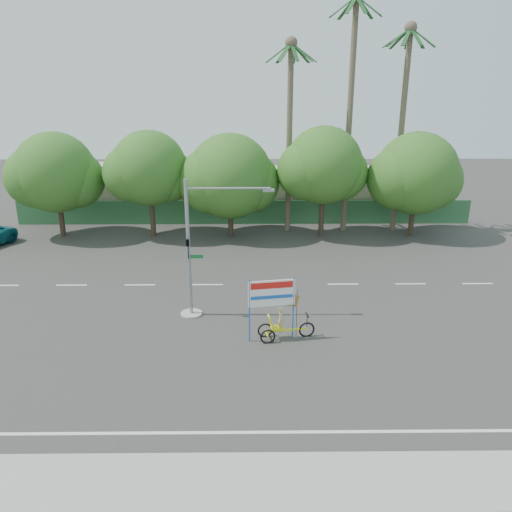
{
  "coord_description": "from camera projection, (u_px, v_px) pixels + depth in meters",
  "views": [
    {
      "loc": [
        0.57,
        -19.23,
        11.2
      ],
      "look_at": [
        0.8,
        3.04,
        3.5
      ],
      "focal_mm": 35.0,
      "sensor_mm": 36.0,
      "label": 1
    }
  ],
  "objects": [
    {
      "name": "ground",
      "position": [
        238.0,
        354.0,
        21.83
      ],
      "size": [
        120.0,
        120.0,
        0.0
      ],
      "primitive_type": "plane",
      "color": "#33302D",
      "rests_on": "ground"
    },
    {
      "name": "sidewalk_near",
      "position": [
        233.0,
        483.0,
        14.72
      ],
      "size": [
        50.0,
        2.4,
        0.12
      ],
      "primitive_type": "cube",
      "color": "gray",
      "rests_on": "ground"
    },
    {
      "name": "fence",
      "position": [
        244.0,
        212.0,
        41.82
      ],
      "size": [
        38.0,
        0.08,
        2.0
      ],
      "primitive_type": "cube",
      "color": "#336B3D",
      "rests_on": "ground"
    },
    {
      "name": "building_left",
      "position": [
        136.0,
        190.0,
        45.65
      ],
      "size": [
        12.0,
        8.0,
        4.0
      ],
      "primitive_type": "cube",
      "color": "beige",
      "rests_on": "ground"
    },
    {
      "name": "building_right",
      "position": [
        332.0,
        192.0,
        45.89
      ],
      "size": [
        14.0,
        8.0,
        3.6
      ],
      "primitive_type": "cube",
      "color": "beige",
      "rests_on": "ground"
    },
    {
      "name": "tree_far_left",
      "position": [
        55.0,
        175.0,
        37.15
      ],
      "size": [
        7.14,
        6.0,
        7.96
      ],
      "color": "#473828",
      "rests_on": "ground"
    },
    {
      "name": "tree_left",
      "position": [
        149.0,
        171.0,
        37.12
      ],
      "size": [
        6.66,
        5.6,
        8.07
      ],
      "color": "#473828",
      "rests_on": "ground"
    },
    {
      "name": "tree_center",
      "position": [
        229.0,
        179.0,
        37.37
      ],
      "size": [
        7.62,
        6.4,
        7.85
      ],
      "color": "#473828",
      "rests_on": "ground"
    },
    {
      "name": "tree_right",
      "position": [
        323.0,
        168.0,
        37.18
      ],
      "size": [
        6.9,
        5.8,
        8.36
      ],
      "color": "#473828",
      "rests_on": "ground"
    },
    {
      "name": "tree_far_right",
      "position": [
        415.0,
        176.0,
        37.45
      ],
      "size": [
        7.38,
        6.2,
        7.94
      ],
      "color": "#473828",
      "rests_on": "ground"
    },
    {
      "name": "palm_tall",
      "position": [
        351.0,
        94.0,
        36.91
      ],
      "size": [
        3.73,
        3.79,
        17.45
      ],
      "color": "#70604C",
      "rests_on": "ground"
    },
    {
      "name": "palm_mid",
      "position": [
        403.0,
        109.0,
        37.3
      ],
      "size": [
        3.73,
        3.79,
        15.45
      ],
      "color": "#70604C",
      "rests_on": "ground"
    },
    {
      "name": "palm_short",
      "position": [
        290.0,
        117.0,
        37.39
      ],
      "size": [
        3.73,
        3.79,
        14.45
      ],
      "color": "#70604C",
      "rests_on": "ground"
    },
    {
      "name": "traffic_signal",
      "position": [
        195.0,
        261.0,
        24.62
      ],
      "size": [
        4.72,
        1.1,
        7.0
      ],
      "color": "gray",
      "rests_on": "ground"
    },
    {
      "name": "trike_billboard",
      "position": [
        278.0,
        314.0,
        22.75
      ],
      "size": [
        3.12,
        0.98,
        3.09
      ],
      "rotation": [
        0.0,
        0.0,
        0.17
      ],
      "color": "black",
      "rests_on": "ground"
    }
  ]
}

